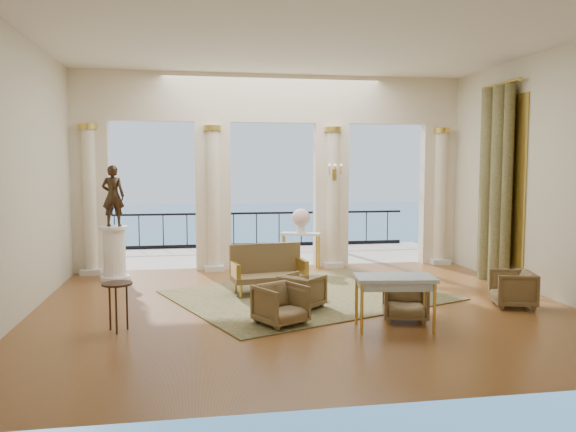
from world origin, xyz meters
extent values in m
plane|color=#533514|center=(0.00, 0.00, 0.00)|extent=(9.00, 9.00, 0.00)
plane|color=beige|center=(0.00, -4.00, 2.25)|extent=(9.00, 0.00, 9.00)
plane|color=beige|center=(-4.50, 0.00, 2.25)|extent=(0.00, 8.00, 8.00)
plane|color=beige|center=(4.50, 0.00, 2.25)|extent=(0.00, 8.00, 8.00)
plane|color=white|center=(0.00, 0.00, 4.50)|extent=(9.00, 9.00, 0.00)
cube|color=beige|center=(0.00, 3.85, 3.95)|extent=(9.00, 0.30, 1.10)
cube|color=beige|center=(-4.10, 3.85, 1.70)|extent=(0.80, 0.30, 3.40)
cylinder|color=beige|center=(-4.10, 3.67, 1.60)|extent=(0.28, 0.28, 3.20)
cylinder|color=gold|center=(-4.10, 3.67, 3.25)|extent=(0.40, 0.40, 0.12)
cube|color=silver|center=(-4.10, 3.67, 0.06)|extent=(0.45, 0.45, 0.12)
cube|color=beige|center=(-1.40, 3.85, 1.70)|extent=(0.80, 0.30, 3.40)
cylinder|color=beige|center=(-1.40, 3.67, 1.60)|extent=(0.28, 0.28, 3.20)
cylinder|color=gold|center=(-1.40, 3.67, 3.25)|extent=(0.40, 0.40, 0.12)
cube|color=silver|center=(-1.40, 3.67, 0.06)|extent=(0.45, 0.45, 0.12)
cube|color=beige|center=(1.40, 3.85, 1.70)|extent=(0.80, 0.30, 3.40)
cylinder|color=beige|center=(1.40, 3.67, 1.60)|extent=(0.28, 0.28, 3.20)
cylinder|color=gold|center=(1.40, 3.67, 3.25)|extent=(0.40, 0.40, 0.12)
cube|color=silver|center=(1.40, 3.67, 0.06)|extent=(0.45, 0.45, 0.12)
cube|color=beige|center=(4.10, 3.85, 1.70)|extent=(0.80, 0.30, 3.40)
cylinder|color=beige|center=(4.10, 3.67, 1.60)|extent=(0.28, 0.28, 3.20)
cylinder|color=gold|center=(4.10, 3.67, 3.25)|extent=(0.40, 0.40, 0.12)
cube|color=silver|center=(4.10, 3.67, 0.06)|extent=(0.45, 0.45, 0.12)
cube|color=beige|center=(0.00, 5.80, -0.05)|extent=(10.00, 3.60, 0.10)
cube|color=black|center=(0.00, 7.40, 1.00)|extent=(9.00, 0.06, 0.06)
cube|color=black|center=(0.00, 7.40, 0.05)|extent=(9.00, 0.06, 0.10)
cylinder|color=black|center=(0.00, 7.40, 0.50)|extent=(0.03, 0.03, 1.00)
cylinder|color=black|center=(-4.10, 7.40, 0.50)|extent=(0.03, 0.03, 1.00)
cylinder|color=black|center=(4.10, 7.40, 0.50)|extent=(0.03, 0.03, 1.00)
cylinder|color=#4C3823|center=(2.00, 6.60, 2.10)|extent=(0.20, 0.20, 4.20)
plane|color=#215586|center=(0.00, 60.00, -6.00)|extent=(160.00, 160.00, 0.00)
cylinder|color=#4B4A29|center=(4.30, 1.05, 2.00)|extent=(0.26, 0.26, 4.00)
cylinder|color=#4B4A29|center=(4.26, 1.50, 2.00)|extent=(0.32, 0.32, 4.00)
cylinder|color=#4B4A29|center=(4.30, 1.95, 2.00)|extent=(0.26, 0.26, 4.00)
cylinder|color=gold|center=(4.35, 1.50, 4.05)|extent=(0.08, 1.40, 0.08)
cube|color=gold|center=(4.47, 1.50, 2.10)|extent=(0.04, 1.60, 3.40)
cube|color=gold|center=(1.40, 3.53, 2.20)|extent=(0.10, 0.04, 0.25)
cylinder|color=gold|center=(1.26, 3.45, 2.30)|extent=(0.02, 0.02, 0.22)
cylinder|color=gold|center=(1.40, 3.45, 2.30)|extent=(0.02, 0.02, 0.22)
cylinder|color=gold|center=(1.54, 3.45, 2.30)|extent=(0.02, 0.02, 0.22)
cube|color=#2F371C|center=(0.23, 0.80, 0.01)|extent=(5.61, 5.04, 0.02)
imported|color=#46381A|center=(-0.56, -1.00, 0.34)|extent=(0.87, 0.86, 0.68)
imported|color=#46381A|center=(1.39, -1.05, 0.34)|extent=(0.82, 0.79, 0.69)
imported|color=#46381A|center=(3.50, -0.58, 0.34)|extent=(0.78, 0.80, 0.68)
imported|color=#46381A|center=(-0.06, -0.09, 0.32)|extent=(0.85, 0.85, 0.64)
cube|color=#46381A|center=(-0.46, 1.07, 0.31)|extent=(1.46, 0.76, 0.10)
cube|color=#46381A|center=(-0.50, 1.34, 0.64)|extent=(1.39, 0.28, 0.57)
cube|color=gold|center=(-1.10, 0.98, 0.49)|extent=(0.16, 0.57, 0.27)
cube|color=gold|center=(0.18, 1.17, 0.49)|extent=(0.16, 0.57, 0.27)
cylinder|color=gold|center=(-1.02, 0.76, 0.13)|extent=(0.05, 0.05, 0.26)
cylinder|color=gold|center=(0.16, 0.93, 0.13)|extent=(0.05, 0.05, 0.26)
cylinder|color=gold|center=(-1.09, 1.21, 0.13)|extent=(0.05, 0.05, 0.26)
cylinder|color=gold|center=(0.10, 1.38, 0.13)|extent=(0.05, 0.05, 0.26)
cube|color=#94ACC0|center=(1.05, -1.49, 0.76)|extent=(1.22, 0.78, 0.05)
cylinder|color=gold|center=(0.50, -1.68, 0.37)|extent=(0.05, 0.05, 0.73)
cylinder|color=gold|center=(1.52, -1.82, 0.37)|extent=(0.05, 0.05, 0.73)
cylinder|color=gold|center=(0.57, -1.16, 0.37)|extent=(0.05, 0.05, 0.73)
cylinder|color=gold|center=(1.60, -1.31, 0.37)|extent=(0.05, 0.05, 0.73)
cylinder|color=silver|center=(-3.50, 2.92, 0.04)|extent=(0.62, 0.62, 0.08)
cylinder|color=silver|center=(-3.50, 2.92, 0.57)|extent=(0.46, 0.46, 0.99)
cylinder|color=silver|center=(-3.50, 2.92, 1.11)|extent=(0.58, 0.58, 0.06)
imported|color=black|center=(-3.50, 2.92, 1.78)|extent=(0.51, 0.38, 1.28)
cube|color=silver|center=(0.60, 3.47, 0.83)|extent=(0.97, 0.67, 0.05)
cylinder|color=gold|center=(0.18, 3.51, 0.40)|extent=(0.04, 0.04, 0.81)
cylinder|color=gold|center=(0.92, 3.21, 0.40)|extent=(0.04, 0.04, 0.81)
cylinder|color=gold|center=(0.28, 3.74, 0.40)|extent=(0.04, 0.04, 0.81)
cylinder|color=gold|center=(1.02, 3.44, 0.40)|extent=(0.04, 0.04, 0.81)
cylinder|color=silver|center=(0.60, 3.47, 0.99)|extent=(0.21, 0.21, 0.26)
sphere|color=#D89BA5|center=(0.60, 3.47, 1.21)|extent=(0.42, 0.42, 0.42)
cylinder|color=black|center=(-2.95, -0.94, 0.70)|extent=(0.44, 0.44, 0.03)
cylinder|color=black|center=(-2.82, -0.88, 0.34)|extent=(0.03, 0.03, 0.68)
cylinder|color=black|center=(-3.06, -0.87, 0.34)|extent=(0.03, 0.03, 0.68)
cylinder|color=black|center=(-2.95, -1.08, 0.34)|extent=(0.03, 0.03, 0.68)
camera|label=1|loc=(-1.83, -9.21, 2.38)|focal=35.00mm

